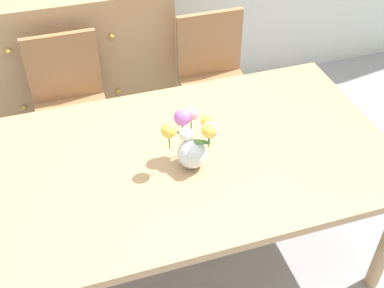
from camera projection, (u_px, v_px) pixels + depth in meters
The scene contains 6 objects.
ground_plane at pixel (188, 254), 2.66m from camera, with size 12.00×12.00×0.00m, color #939399.
dining_table at pixel (187, 167), 2.23m from camera, with size 1.86×1.08×0.73m.
chair_left at pixel (70, 101), 2.86m from camera, with size 0.42×0.42×0.90m.
chair_right at pixel (214, 76), 3.06m from camera, with size 0.42×0.42×0.90m.
dresser at pixel (65, 65), 3.20m from camera, with size 1.40×0.47×1.00m.
flower_vase at pixel (192, 141), 2.07m from camera, with size 0.24×0.18×0.25m.
Camera 1 is at (-0.47, -1.56, 2.19)m, focal length 45.52 mm.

